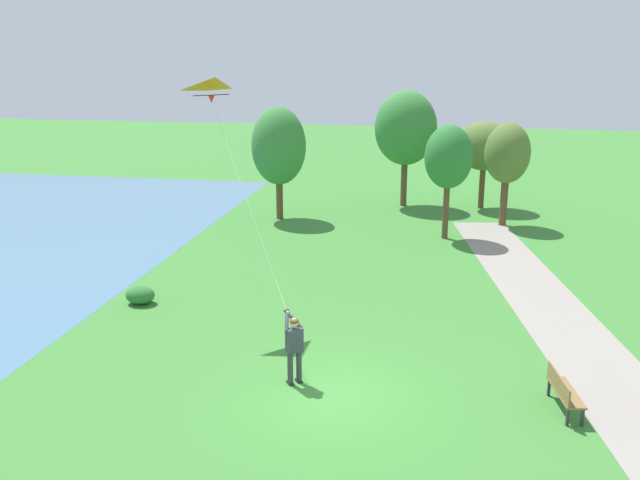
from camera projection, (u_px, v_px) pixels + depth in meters
ground_plane at (331, 395)px, 16.15m from camera, size 120.00×120.00×0.00m
walkway_path at (609, 380)px, 16.89m from camera, size 7.40×31.98×0.02m
person_kite_flyer at (294, 344)px, 16.47m from camera, size 0.57×0.61×1.83m
flying_kite at (215, 93)px, 19.12m from camera, size 3.47×4.25×5.35m
park_bench_near_walkway at (563, 390)px, 15.35m from camera, size 0.67×1.55×0.88m
tree_behind_path at (507, 154)px, 30.97m from camera, size 2.07×2.32×4.80m
tree_horizon_far at (449, 158)px, 28.71m from camera, size 2.04×2.24×4.95m
tree_treeline_right at (484, 146)px, 34.47m from camera, size 2.86×2.60×4.49m
tree_treeline_center at (279, 146)px, 32.17m from camera, size 2.60×2.66×5.41m
tree_lakeside_near at (406, 128)px, 34.83m from camera, size 3.21×3.09×6.01m
lakeside_shrub at (140, 295)px, 21.92m from camera, size 0.96×0.77×0.59m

